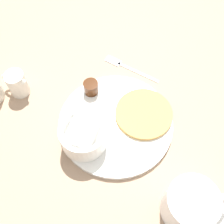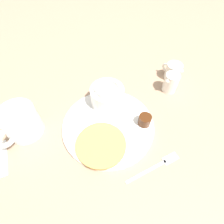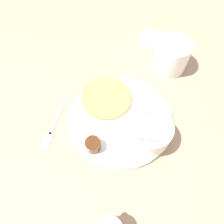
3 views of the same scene
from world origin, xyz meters
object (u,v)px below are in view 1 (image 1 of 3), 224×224
object	(u,v)px
plate	(116,123)
bowl	(83,135)
coffee_mug	(190,205)
fork	(125,66)
creamer_pitcher_near	(17,83)

from	to	relation	value
plate	bowl	bearing A→B (deg)	-12.52
coffee_mug	bowl	bearing A→B (deg)	-81.88
fork	coffee_mug	bearing A→B (deg)	59.84
creamer_pitcher_near	plate	bearing A→B (deg)	111.18
coffee_mug	creamer_pitcher_near	world-z (taller)	coffee_mug
plate	coffee_mug	distance (m)	0.23
bowl	creamer_pitcher_near	bearing A→B (deg)	-87.37
fork	plate	bearing A→B (deg)	33.82
coffee_mug	fork	distance (m)	0.37
bowl	creamer_pitcher_near	xyz separation A→B (m)	(0.01, -0.21, -0.01)
coffee_mug	creamer_pitcher_near	bearing A→B (deg)	-84.44
plate	fork	size ratio (longest dim) A/B	1.71
bowl	plate	bearing A→B (deg)	167.48
plate	coffee_mug	world-z (taller)	coffee_mug
plate	creamer_pitcher_near	bearing A→B (deg)	-68.82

